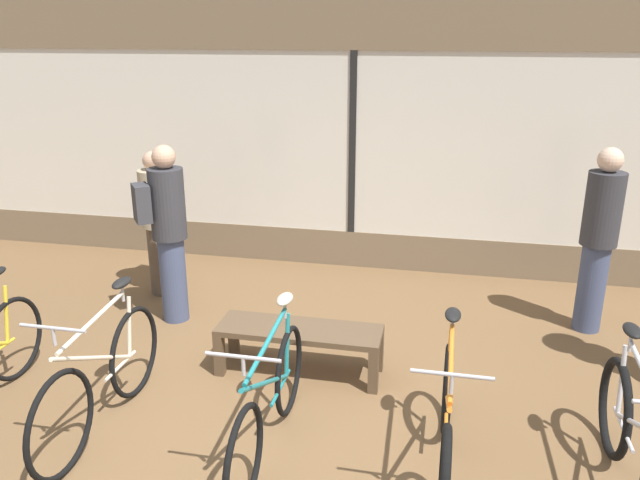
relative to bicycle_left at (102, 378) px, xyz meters
name	(u,v)px	position (x,y,z in m)	size (l,w,h in m)	color
ground_plane	(274,432)	(1.23, 0.19, -0.41)	(24.00, 24.00, 0.00)	brown
shop_back_wall	(353,135)	(1.23, 3.71, 1.23)	(12.00, 0.08, 3.20)	#7A664C
bicycle_left	(102,378)	(0.00, 0.00, 0.00)	(0.46, 1.73, 1.05)	black
bicycle_center	(270,403)	(1.28, -0.02, -0.02)	(0.46, 1.76, 1.03)	black
bicycle_right	(446,423)	(2.47, 0.02, -0.04)	(0.46, 1.67, 1.01)	black
bicycle_far_right	(635,451)	(3.60, -0.05, -0.02)	(0.46, 1.77, 1.03)	black
display_bench	(299,336)	(1.22, 1.06, -0.06)	(1.40, 0.44, 0.43)	brown
customer_near_rack	(158,218)	(-0.70, 2.44, 0.46)	(0.41, 0.53, 1.61)	brown
customer_by_window	(168,229)	(-0.28, 1.81, 0.56)	(0.56, 0.52, 1.79)	#424C6B
customer_mid_floor	(599,237)	(3.80, 2.45, 0.55)	(0.40, 0.40, 1.81)	#424C6B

